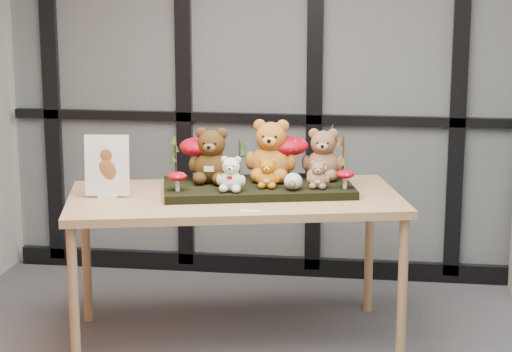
% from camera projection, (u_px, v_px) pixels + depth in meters
% --- Properties ---
extents(room_shell, '(5.00, 5.00, 5.00)m').
position_uv_depth(room_shell, '(386.00, 51.00, 3.35)').
color(room_shell, '#B4B2AA').
rests_on(room_shell, floor).
extents(glass_partition, '(4.90, 0.06, 2.78)m').
position_uv_depth(glass_partition, '(387.00, 63.00, 5.79)').
color(glass_partition, '#2D383F').
rests_on(glass_partition, floor).
extents(display_table, '(1.90, 1.26, 0.82)m').
position_uv_depth(display_table, '(235.00, 207.00, 4.90)').
color(display_table, tan).
rests_on(display_table, floor).
extents(diorama_tray, '(1.09, 0.73, 0.04)m').
position_uv_depth(diorama_tray, '(258.00, 188.00, 4.95)').
color(diorama_tray, black).
rests_on(diorama_tray, display_table).
extents(bear_pooh_yellow, '(0.33, 0.31, 0.37)m').
position_uv_depth(bear_pooh_yellow, '(271.00, 147.00, 5.01)').
color(bear_pooh_yellow, '#B76A21').
rests_on(bear_pooh_yellow, diorama_tray).
extents(bear_brown_medium, '(0.30, 0.28, 0.33)m').
position_uv_depth(bear_brown_medium, '(212.00, 152.00, 4.96)').
color(bear_brown_medium, '#442C10').
rests_on(bear_brown_medium, diorama_tray).
extents(bear_tan_back, '(0.28, 0.26, 0.31)m').
position_uv_depth(bear_tan_back, '(323.00, 151.00, 5.05)').
color(bear_tan_back, '#8C5E3E').
rests_on(bear_tan_back, diorama_tray).
extents(bear_small_yellow, '(0.15, 0.14, 0.17)m').
position_uv_depth(bear_small_yellow, '(268.00, 172.00, 4.85)').
color(bear_small_yellow, '#CD6F0E').
rests_on(bear_small_yellow, diorama_tray).
extents(bear_white_bow, '(0.18, 0.17, 0.20)m').
position_uv_depth(bear_white_bow, '(231.00, 172.00, 4.77)').
color(bear_white_bow, white).
rests_on(bear_white_bow, diorama_tray).
extents(bear_beige_small, '(0.14, 0.14, 0.16)m').
position_uv_depth(bear_beige_small, '(318.00, 173.00, 4.84)').
color(bear_beige_small, olive).
rests_on(bear_beige_small, diorama_tray).
extents(plush_cream_hedgehog, '(0.09, 0.08, 0.10)m').
position_uv_depth(plush_cream_hedgehog, '(293.00, 181.00, 4.81)').
color(plush_cream_hedgehog, white).
rests_on(plush_cream_hedgehog, diorama_tray).
extents(mushroom_back_left, '(0.23, 0.23, 0.26)m').
position_uv_depth(mushroom_back_left, '(200.00, 156.00, 5.05)').
color(mushroom_back_left, '#9B0513').
rests_on(mushroom_back_left, diorama_tray).
extents(mushroom_back_right, '(0.23, 0.23, 0.26)m').
position_uv_depth(mushroom_back_right, '(288.00, 155.00, 5.07)').
color(mushroom_back_right, '#9B0513').
rests_on(mushroom_back_right, diorama_tray).
extents(mushroom_front_left, '(0.10, 0.10, 0.11)m').
position_uv_depth(mushroom_front_left, '(177.00, 181.00, 4.77)').
color(mushroom_front_left, '#9B0513').
rests_on(mushroom_front_left, diorama_tray).
extents(mushroom_front_right, '(0.10, 0.10, 0.11)m').
position_uv_depth(mushroom_front_right, '(345.00, 178.00, 4.83)').
color(mushroom_front_right, '#9B0513').
rests_on(mushroom_front_right, diorama_tray).
extents(sprig_green_far_left, '(0.05, 0.05, 0.26)m').
position_uv_depth(sprig_green_far_left, '(176.00, 157.00, 5.01)').
color(sprig_green_far_left, '#183E0E').
rests_on(sprig_green_far_left, diorama_tray).
extents(sprig_green_mid_left, '(0.05, 0.05, 0.24)m').
position_uv_depth(sprig_green_mid_left, '(201.00, 156.00, 5.08)').
color(sprig_green_mid_left, '#183E0E').
rests_on(sprig_green_mid_left, diorama_tray).
extents(sprig_dry_far_right, '(0.05, 0.05, 0.30)m').
position_uv_depth(sprig_dry_far_right, '(332.00, 151.00, 5.06)').
color(sprig_dry_far_right, brown).
rests_on(sprig_dry_far_right, diorama_tray).
extents(sprig_dry_mid_right, '(0.05, 0.05, 0.25)m').
position_uv_depth(sprig_dry_mid_right, '(343.00, 160.00, 4.95)').
color(sprig_dry_mid_right, brown).
rests_on(sprig_dry_mid_right, diorama_tray).
extents(sprig_green_centre, '(0.05, 0.05, 0.20)m').
position_uv_depth(sprig_green_centre, '(240.00, 159.00, 5.11)').
color(sprig_green_centre, '#183E0E').
rests_on(sprig_green_centre, diorama_tray).
extents(sign_holder, '(0.23, 0.07, 0.33)m').
position_uv_depth(sign_holder, '(107.00, 168.00, 4.80)').
color(sign_holder, silver).
rests_on(sign_holder, display_table).
extents(label_card, '(0.10, 0.03, 0.00)m').
position_uv_depth(label_card, '(251.00, 211.00, 4.55)').
color(label_card, white).
rests_on(label_card, display_table).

